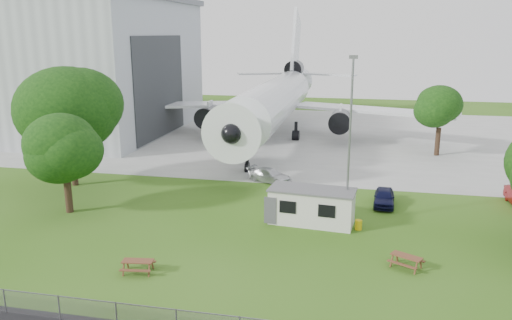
% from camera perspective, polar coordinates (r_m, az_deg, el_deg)
% --- Properties ---
extents(ground, '(160.00, 160.00, 0.00)m').
position_cam_1_polar(ground, '(32.94, -4.78, -10.06)').
color(ground, '#4D7727').
extents(concrete_apron, '(120.00, 46.00, 0.03)m').
position_cam_1_polar(concrete_apron, '(68.64, 4.22, 2.86)').
color(concrete_apron, '#B7B7B2').
rests_on(concrete_apron, ground).
extents(hangar, '(43.00, 31.00, 18.55)m').
position_cam_1_polar(hangar, '(79.93, -24.41, 10.06)').
color(hangar, '#B2B7BC').
rests_on(hangar, ground).
extents(airliner, '(46.36, 47.73, 17.69)m').
position_cam_1_polar(airliner, '(65.99, 2.32, 7.06)').
color(airliner, white).
rests_on(airliner, ground).
extents(site_cabin, '(6.87, 3.30, 2.62)m').
position_cam_1_polar(site_cabin, '(36.77, 6.42, -5.25)').
color(site_cabin, silver).
rests_on(site_cabin, ground).
extents(picnic_west, '(1.99, 1.73, 0.76)m').
position_cam_1_polar(picnic_west, '(30.61, -13.29, -12.39)').
color(picnic_west, brown).
rests_on(picnic_west, ground).
extents(picnic_east, '(2.30, 2.18, 0.76)m').
position_cam_1_polar(picnic_east, '(31.68, 16.74, -11.68)').
color(picnic_east, brown).
rests_on(picnic_east, ground).
extents(lamp_mast, '(0.16, 0.16, 12.00)m').
position_cam_1_polar(lamp_mast, '(35.73, 10.63, 1.84)').
color(lamp_mast, slate).
rests_on(lamp_mast, ground).
extents(tree_west_big, '(9.09, 9.09, 11.60)m').
position_cam_1_polar(tree_west_big, '(47.43, -20.64, 5.49)').
color(tree_west_big, '#382619').
rests_on(tree_west_big, ground).
extents(tree_west_small, '(6.06, 6.06, 7.88)m').
position_cam_1_polar(tree_west_small, '(40.50, -21.08, 0.89)').
color(tree_west_small, '#382619').
rests_on(tree_west_small, ground).
extents(tree_far_apron, '(5.39, 5.39, 8.19)m').
position_cam_1_polar(tree_far_apron, '(59.67, 20.35, 5.61)').
color(tree_far_apron, '#382619').
rests_on(tree_far_apron, ground).
extents(car_ne_hatch, '(1.84, 4.08, 1.36)m').
position_cam_1_polar(car_ne_hatch, '(41.70, 14.44, -4.16)').
color(car_ne_hatch, black).
rests_on(car_ne_hatch, ground).
extents(car_apron_van, '(4.73, 3.32, 1.27)m').
position_cam_1_polar(car_apron_van, '(46.70, 1.56, -1.78)').
color(car_apron_van, silver).
rests_on(car_apron_van, ground).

